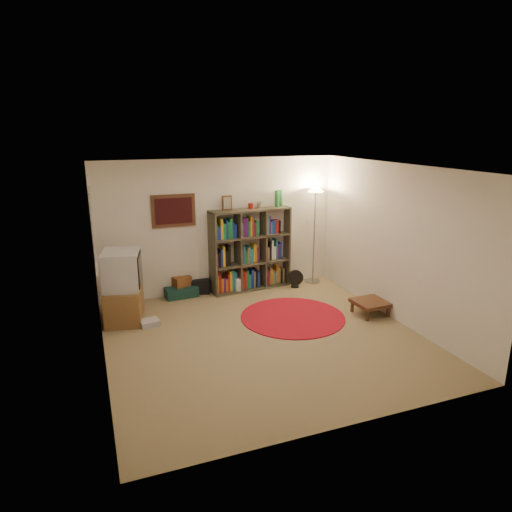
# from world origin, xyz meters

# --- Properties ---
(room) EXTENTS (4.54, 4.54, 2.54)m
(room) POSITION_xyz_m (-0.05, 0.05, 1.26)
(room) COLOR #86714E
(room) RESTS_ON ground
(bookshelf) EXTENTS (1.60, 0.60, 1.88)m
(bookshelf) POSITION_xyz_m (0.54, 2.16, 0.76)
(bookshelf) COLOR #413C2B
(bookshelf) RESTS_ON ground
(floor_lamp) EXTENTS (0.47, 0.47, 1.90)m
(floor_lamp) POSITION_xyz_m (1.87, 2.04, 1.58)
(floor_lamp) COLOR #ABABAF
(floor_lamp) RESTS_ON ground
(floor_fan) EXTENTS (0.31, 0.19, 0.35)m
(floor_fan) POSITION_xyz_m (1.40, 1.87, 0.18)
(floor_fan) COLOR black
(floor_fan) RESTS_ON ground
(tv_stand) EXTENTS (0.70, 0.89, 1.16)m
(tv_stand) POSITION_xyz_m (-1.86, 1.41, 0.56)
(tv_stand) COLOR brown
(tv_stand) RESTS_ON ground
(dvd_box) EXTENTS (0.32, 0.28, 0.10)m
(dvd_box) POSITION_xyz_m (-1.53, 1.04, 0.05)
(dvd_box) COLOR #B8B9BD
(dvd_box) RESTS_ON ground
(suitcase) EXTENTS (0.62, 0.43, 0.19)m
(suitcase) POSITION_xyz_m (-0.80, 2.17, 0.09)
(suitcase) COLOR #13342E
(suitcase) RESTS_ON ground
(wicker_basket) EXTENTS (0.37, 0.31, 0.18)m
(wicker_basket) POSITION_xyz_m (-0.77, 2.20, 0.28)
(wicker_basket) COLOR brown
(wicker_basket) RESTS_ON suitcase
(duffel_bag) EXTENTS (0.45, 0.40, 0.27)m
(duffel_bag) POSITION_xyz_m (-0.43, 2.26, 0.13)
(duffel_bag) COLOR black
(duffel_bag) RESTS_ON ground
(paper_towel) EXTENTS (0.16, 0.16, 0.27)m
(paper_towel) POSITION_xyz_m (0.28, 2.00, 0.14)
(paper_towel) COLOR white
(paper_towel) RESTS_ON ground
(red_rug) EXTENTS (1.72, 1.72, 0.02)m
(red_rug) POSITION_xyz_m (0.73, 0.55, 0.01)
(red_rug) COLOR maroon
(red_rug) RESTS_ON ground
(side_table) EXTENTS (0.55, 0.55, 0.24)m
(side_table) POSITION_xyz_m (1.99, 0.20, 0.20)
(side_table) COLOR #432517
(side_table) RESTS_ON ground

